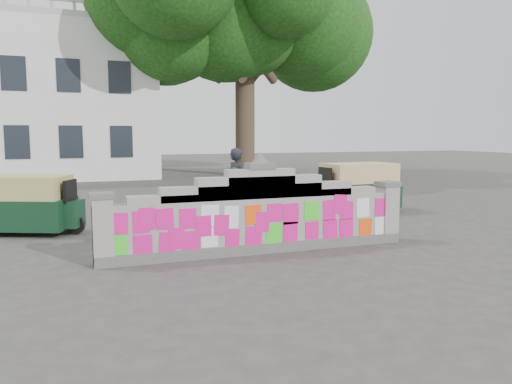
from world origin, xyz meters
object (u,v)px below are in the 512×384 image
Objects in this scene: pedestrian at (234,199)px; rickshaw_right at (357,187)px; cyclist_bike at (238,208)px; cyclist_rider at (238,193)px; rickshaw_left at (27,204)px.

rickshaw_right is (4.45, 1.55, -0.01)m from pedestrian.
cyclist_bike is 1.12× the size of cyclist_rider.
pedestrian is 0.58× the size of rickshaw_right.
cyclist_rider is 4.44m from rickshaw_right.
rickshaw_left is at bearing 59.36° from cyclist_bike.
cyclist_bike is 0.78× the size of rickshaw_left.
rickshaw_left is at bearing -0.99° from rickshaw_right.
cyclist_rider reaches higher than rickshaw_right.
pedestrian is at bearing 129.33° from cyclist_bike.
cyclist_bike is 1.28× the size of pedestrian.
cyclist_bike is at bearing 14.22° from rickshaw_right.
cyclist_bike is 0.74× the size of rickshaw_right.
cyclist_bike is 4.45m from rickshaw_right.
cyclist_bike is 5.03m from rickshaw_left.
cyclist_rider is at bearing 14.22° from rickshaw_right.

